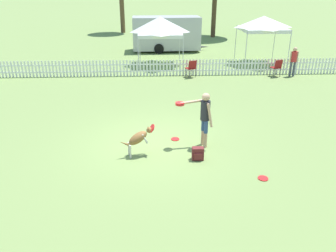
{
  "coord_description": "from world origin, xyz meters",
  "views": [
    {
      "loc": [
        -0.04,
        -9.1,
        4.53
      ],
      "look_at": [
        0.36,
        -0.53,
        0.8
      ],
      "focal_mm": 35.0,
      "sensor_mm": 36.0,
      "label": 1
    }
  ],
  "objects": [
    {
      "name": "folding_chair_center",
      "position": [
        1.97,
        7.7,
        0.55
      ],
      "size": [
        0.61,
        0.62,
        0.92
      ],
      "rotation": [
        0.0,
        0.0,
        3.53
      ],
      "color": "#333338",
      "rests_on": "ground_plane"
    },
    {
      "name": "folding_chair_blue_left",
      "position": [
        6.49,
        7.65,
        0.55
      ],
      "size": [
        0.57,
        0.58,
        0.92
      ],
      "rotation": [
        0.0,
        0.0,
        3.45
      ],
      "color": "#333338",
      "rests_on": "ground_plane"
    },
    {
      "name": "frisbee_near_handler",
      "position": [
        0.63,
        0.24,
        0.01
      ],
      "size": [
        0.26,
        0.26,
        0.02
      ],
      "color": "red",
      "rests_on": "ground_plane"
    },
    {
      "name": "ground_plane",
      "position": [
        0.0,
        0.0,
        0.0
      ],
      "size": [
        240.0,
        240.0,
        0.0
      ],
      "primitive_type": "plane",
      "color": "olive"
    },
    {
      "name": "leaping_dog",
      "position": [
        -0.47,
        -0.75,
        0.55
      ],
      "size": [
        1.04,
        0.48,
        0.91
      ],
      "rotation": [
        0.0,
        0.0,
        -1.31
      ],
      "color": "olive",
      "rests_on": "ground_plane"
    },
    {
      "name": "spectator_standing",
      "position": [
        7.35,
        7.7,
        0.92
      ],
      "size": [
        0.41,
        0.27,
        1.54
      ],
      "rotation": [
        0.0,
        0.0,
        3.02
      ],
      "color": "#474C5B",
      "rests_on": "ground_plane"
    },
    {
      "name": "backpack_on_grass",
      "position": [
        1.17,
        -1.08,
        0.18
      ],
      "size": [
        0.32,
        0.23,
        0.37
      ],
      "color": "maroon",
      "rests_on": "ground_plane"
    },
    {
      "name": "picket_fence",
      "position": [
        0.0,
        8.15,
        0.43
      ],
      "size": [
        25.96,
        0.04,
        0.86
      ],
      "color": "white",
      "rests_on": "ground_plane"
    },
    {
      "name": "frisbee_near_dog",
      "position": [
        2.7,
        -2.15,
        0.01
      ],
      "size": [
        0.26,
        0.26,
        0.02
      ],
      "color": "red",
      "rests_on": "ground_plane"
    },
    {
      "name": "handler_person",
      "position": [
        1.42,
        -0.24,
        1.06
      ],
      "size": [
        1.09,
        0.46,
        1.68
      ],
      "rotation": [
        0.0,
        0.0,
        -4.45
      ],
      "color": "tan",
      "rests_on": "ground_plane"
    },
    {
      "name": "equipment_trailer",
      "position": [
        0.97,
        15.3,
        1.28
      ],
      "size": [
        5.63,
        2.26,
        2.41
      ],
      "rotation": [
        0.0,
        0.0,
        0.03
      ],
      "color": "#B7B7B7",
      "rests_on": "ground_plane"
    },
    {
      "name": "canopy_tent_secondary",
      "position": [
        0.42,
        10.74,
        2.27
      ],
      "size": [
        2.58,
        2.58,
        2.81
      ],
      "color": "silver",
      "rests_on": "ground_plane"
    },
    {
      "name": "canopy_tent_main",
      "position": [
        6.55,
        10.81,
        2.38
      ],
      "size": [
        2.56,
        2.56,
        2.82
      ],
      "color": "silver",
      "rests_on": "ground_plane"
    }
  ]
}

